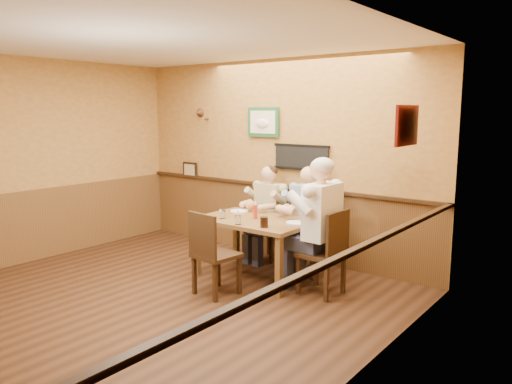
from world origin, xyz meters
TOP-DOWN VIEW (x-y plane):
  - room at (0.13, 0.17)m, footprint 5.02×5.03m
  - dining_table at (0.40, 1.50)m, footprint 1.40×0.90m
  - chair_back_left at (0.09, 2.23)m, footprint 0.41×0.41m
  - chair_back_right at (0.79, 2.15)m, footprint 0.41×0.41m
  - chair_right_end at (1.36, 1.50)m, footprint 0.47×0.47m
  - chair_near_side at (0.42, 0.76)m, footprint 0.50×0.50m
  - diner_tan_shirt at (0.09, 2.23)m, footprint 0.59×0.59m
  - diner_blue_polo at (0.79, 2.15)m, footprint 0.58×0.58m
  - diner_white_elder at (1.36, 1.50)m, footprint 0.67×0.67m
  - water_glass_left at (0.06, 1.27)m, footprint 0.10×0.10m
  - water_glass_mid at (0.44, 1.12)m, footprint 0.09×0.09m
  - cola_tumbler at (0.76, 1.20)m, footprint 0.11×0.11m
  - hot_sauce_bottle at (0.40, 1.50)m, footprint 0.05×0.05m
  - salt_shaker at (0.16, 1.45)m, footprint 0.04×0.04m
  - pepper_shaker at (0.36, 1.55)m, footprint 0.05×0.05m
  - plate_far_left at (-0.04, 1.72)m, footprint 0.30×0.30m
  - plate_far_right at (0.95, 1.60)m, footprint 0.25×0.25m

SIDE VIEW (x-z plane):
  - chair_back_left at x=0.09m, z-range 0.00..0.84m
  - chair_back_right at x=0.79m, z-range 0.00..0.87m
  - chair_near_side at x=0.42m, z-range 0.00..0.97m
  - chair_right_end at x=1.36m, z-range 0.00..0.99m
  - diner_tan_shirt at x=0.09m, z-range 0.00..1.20m
  - diner_blue_polo at x=0.79m, z-range 0.00..1.24m
  - dining_table at x=0.40m, z-range 0.28..1.03m
  - diner_white_elder at x=1.36m, z-range 0.00..1.41m
  - plate_far_left at x=-0.04m, z-range 0.75..0.77m
  - plate_far_right at x=0.95m, z-range 0.75..0.77m
  - salt_shaker at x=0.16m, z-range 0.75..0.83m
  - pepper_shaker at x=0.36m, z-range 0.75..0.84m
  - water_glass_mid at x=0.44m, z-range 0.75..0.86m
  - water_glass_left at x=0.06m, z-range 0.75..0.87m
  - cola_tumbler at x=0.76m, z-range 0.75..0.87m
  - hot_sauce_bottle at x=0.40m, z-range 0.75..0.95m
  - room at x=0.13m, z-range 0.28..3.09m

